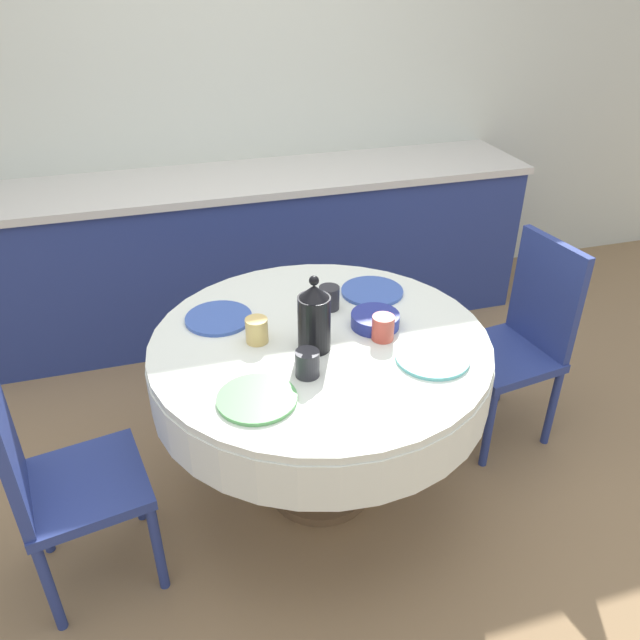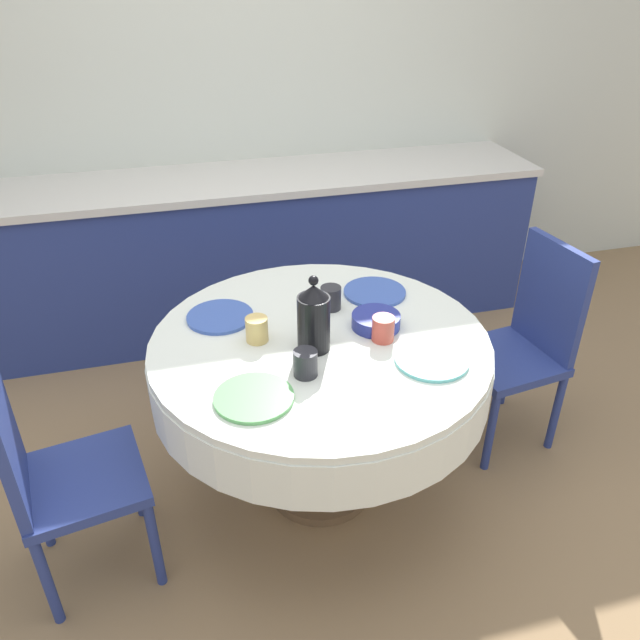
% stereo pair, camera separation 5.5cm
% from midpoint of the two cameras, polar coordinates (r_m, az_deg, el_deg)
% --- Properties ---
extents(ground_plane, '(12.00, 12.00, 0.00)m').
position_cam_midpoint_polar(ground_plane, '(2.77, 0.59, -14.99)').
color(ground_plane, '#8E704C').
extents(wall_back, '(7.00, 0.05, 2.60)m').
position_cam_midpoint_polar(wall_back, '(3.76, -7.12, 20.21)').
color(wall_back, beige).
rests_on(wall_back, ground_plane).
extents(kitchen_counter, '(3.24, 0.64, 0.91)m').
position_cam_midpoint_polar(kitchen_counter, '(3.70, -5.48, 6.34)').
color(kitchen_counter, navy).
rests_on(kitchen_counter, ground_plane).
extents(dining_table, '(1.26, 1.26, 0.76)m').
position_cam_midpoint_polar(dining_table, '(2.36, 0.67, -4.29)').
color(dining_table, brown).
rests_on(dining_table, ground_plane).
extents(chair_left, '(0.45, 0.45, 0.95)m').
position_cam_midpoint_polar(chair_left, '(2.89, 18.75, -1.56)').
color(chair_left, navy).
rests_on(chair_left, ground_plane).
extents(chair_right, '(0.46, 0.46, 0.95)m').
position_cam_midpoint_polar(chair_right, '(2.28, -22.66, -12.37)').
color(chair_right, navy).
rests_on(chair_right, ground_plane).
extents(plate_near_left, '(0.26, 0.26, 0.01)m').
position_cam_midpoint_polar(plate_near_left, '(2.00, -5.28, -7.08)').
color(plate_near_left, '#5BA85B').
rests_on(plate_near_left, dining_table).
extents(cup_near_left, '(0.08, 0.08, 0.09)m').
position_cam_midpoint_polar(cup_near_left, '(2.07, -0.58, -3.98)').
color(cup_near_left, '#28282D').
rests_on(cup_near_left, dining_table).
extents(plate_near_right, '(0.26, 0.26, 0.01)m').
position_cam_midpoint_polar(plate_near_right, '(2.20, 10.88, -3.60)').
color(plate_near_right, '#60BCB7').
rests_on(plate_near_right, dining_table).
extents(cup_near_right, '(0.08, 0.08, 0.09)m').
position_cam_midpoint_polar(cup_near_right, '(2.27, 6.49, -0.80)').
color(cup_near_right, '#CC4C3D').
rests_on(cup_near_right, dining_table).
extents(plate_far_left, '(0.26, 0.26, 0.01)m').
position_cam_midpoint_polar(plate_far_left, '(2.43, -8.48, 0.30)').
color(plate_far_left, '#3856AD').
rests_on(plate_far_left, dining_table).
extents(cup_far_left, '(0.08, 0.08, 0.09)m').
position_cam_midpoint_polar(cup_far_left, '(2.26, -5.11, -0.86)').
color(cup_far_left, '#DBB766').
rests_on(cup_far_left, dining_table).
extents(plate_far_right, '(0.26, 0.26, 0.01)m').
position_cam_midpoint_polar(plate_far_right, '(2.59, 5.62, 2.56)').
color(plate_far_right, '#3856AD').
rests_on(plate_far_right, dining_table).
extents(cup_far_right, '(0.08, 0.08, 0.09)m').
position_cam_midpoint_polar(cup_far_right, '(2.46, 1.63, 2.04)').
color(cup_far_right, '#28282D').
rests_on(cup_far_right, dining_table).
extents(coffee_carafe, '(0.12, 0.12, 0.29)m').
position_cam_midpoint_polar(coffee_carafe, '(2.17, 0.14, 0.18)').
color(coffee_carafe, black).
rests_on(coffee_carafe, dining_table).
extents(fruit_bowl, '(0.18, 0.18, 0.05)m').
position_cam_midpoint_polar(fruit_bowl, '(2.36, 5.80, -0.08)').
color(fruit_bowl, navy).
rests_on(fruit_bowl, dining_table).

